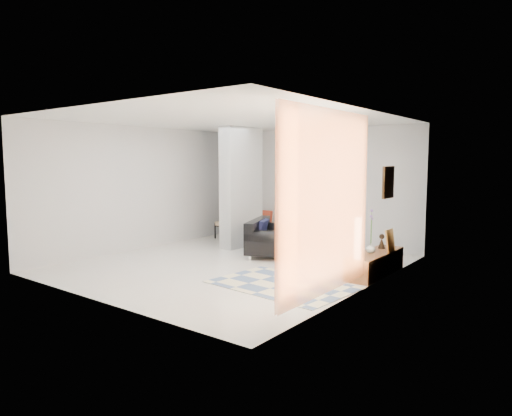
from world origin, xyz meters
The scene contains 17 objects.
floor centered at (0.00, 0.00, 0.00)m, with size 6.00×6.00×0.00m, color silver.
ceiling centered at (0.00, 0.00, 2.80)m, with size 6.00×6.00×0.00m, color white.
wall_back centered at (0.00, 3.00, 1.40)m, with size 6.00×6.00×0.00m, color silver.
wall_front centered at (0.00, -3.00, 1.40)m, with size 6.00×6.00×0.00m, color silver.
wall_left centered at (-2.75, 0.00, 1.40)m, with size 6.00×6.00×0.00m, color silver.
wall_right centered at (2.75, 0.00, 1.40)m, with size 6.00×6.00×0.00m, color silver.
partition_column centered at (-1.10, 1.60, 1.40)m, with size 0.35×1.20×2.80m, color #A6ABAD.
hallway_door centered at (-2.10, 2.96, 1.02)m, with size 0.85×0.06×2.04m, color white.
curtain centered at (2.67, -1.15, 1.45)m, with size 2.55×2.55×0.00m, color #D16B37.
wall_art centered at (2.72, 0.90, 1.65)m, with size 0.04×0.45×0.55m, color #3A220F.
media_console centered at (2.52, 0.90, 0.21)m, with size 0.45×1.63×0.80m.
loveseat centered at (0.03, 1.18, 0.36)m, with size 1.36×1.70×0.76m.
daybed centered at (-1.43, 2.47, 0.41)m, with size 1.96×0.93×0.77m.
area_rug centered at (1.60, -0.69, 0.01)m, with size 2.22×1.48×0.01m, color beige.
cylinder_lamp centered at (2.50, 0.19, 0.74)m, with size 0.13×0.13×0.69m, color white.
bronze_figurine centered at (2.47, 1.32, 0.53)m, with size 0.13×0.13×0.27m, color black, non-canonical shape.
vase centered at (2.47, 0.82, 0.49)m, with size 0.16×0.16×0.17m, color silver.
Camera 1 is at (5.64, -6.74, 2.02)m, focal length 32.00 mm.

